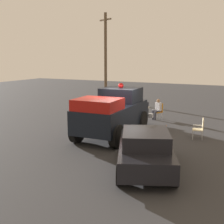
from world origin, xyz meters
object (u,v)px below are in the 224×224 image
classic_hot_rod (145,148)px  utility_pole (106,56)px  vintage_fire_truck (114,112)px  traffic_cone (166,131)px  spectator_seated (157,108)px  lawn_chair_by_car (200,127)px  lawn_chair_near_truck (159,110)px

classic_hot_rod → utility_pole: size_ratio=0.62×
vintage_fire_truck → traffic_cone: (-2.51, -0.79, -0.89)m
vintage_fire_truck → spectator_seated: 4.73m
utility_pole → spectator_seated: bearing=138.9°
classic_hot_rod → utility_pole: utility_pole is taller
classic_hot_rod → traffic_cone: classic_hot_rod is taller
lawn_chair_by_car → lawn_chair_near_truck: bearing=-48.0°
utility_pole → traffic_cone: bearing=131.0°
vintage_fire_truck → lawn_chair_by_car: size_ratio=5.90×
vintage_fire_truck → traffic_cone: 2.78m
vintage_fire_truck → lawn_chair_near_truck: vintage_fire_truck is taller
spectator_seated → traffic_cone: bearing=113.9°
classic_hot_rod → lawn_chair_near_truck: bearing=-75.7°
vintage_fire_truck → utility_pole: 12.43m
vintage_fire_truck → lawn_chair_near_truck: size_ratio=5.90×
spectator_seated → utility_pole: (6.77, -5.91, 3.30)m
lawn_chair_by_car → vintage_fire_truck: bearing=15.9°
vintage_fire_truck → lawn_chair_near_truck: 4.87m
traffic_cone → utility_pole: bearing=-49.0°
classic_hot_rod → lawn_chair_near_truck: 8.68m
utility_pole → traffic_cone: size_ratio=12.12×
classic_hot_rod → vintage_fire_truck: bearing=-50.5°
traffic_cone → classic_hot_rod: bearing=96.5°
lawn_chair_near_truck → spectator_seated: 0.17m
lawn_chair_near_truck → spectator_seated: bearing=60.1°
vintage_fire_truck → classic_hot_rod: size_ratio=1.27×
spectator_seated → lawn_chair_by_car: bearing=133.5°
classic_hot_rod → lawn_chair_by_car: classic_hot_rod is taller
spectator_seated → traffic_cone: (-1.70, 3.85, -0.39)m
lawn_chair_by_car → spectator_seated: (3.29, -3.47, 0.11)m
vintage_fire_truck → traffic_cone: vintage_fire_truck is taller
vintage_fire_truck → lawn_chair_by_car: bearing=-164.1°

